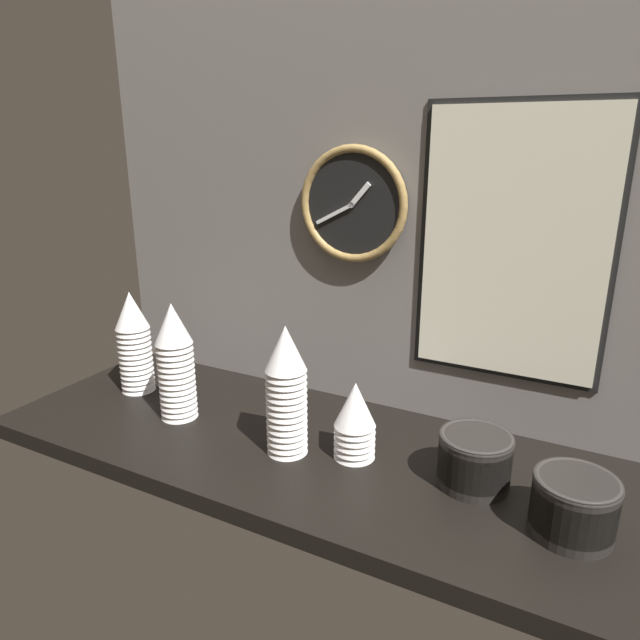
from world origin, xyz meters
TOP-DOWN VIEW (x-y plane):
  - ground_plane at (0.00, 0.00)cm, footprint 160.00×56.00cm
  - wall_tiled_back at (0.00, 26.50)cm, footprint 160.00×3.00cm
  - cup_stack_far_left at (-60.90, 2.71)cm, footprint 9.00×9.00cm
  - cup_stack_center at (-8.22, -5.94)cm, footprint 9.00×9.00cm
  - cup_stack_left at (-40.38, -4.19)cm, footprint 9.00×9.00cm
  - cup_stack_center_right at (5.67, -0.99)cm, footprint 9.00×9.00cm
  - bowl_stack_far_right at (49.49, -6.28)cm, footprint 14.44×14.44cm
  - bowl_stack_right at (30.84, 0.67)cm, footprint 14.44×14.44cm
  - wall_clock at (-6.81, 23.46)cm, footprint 27.47×2.70cm
  - menu_board at (30.18, 24.35)cm, footprint 40.66×1.32cm

SIDE VIEW (x-z plane):
  - ground_plane at x=0.00cm, z-range -4.00..0.00cm
  - bowl_stack_far_right at x=49.49cm, z-range 0.28..11.16cm
  - bowl_stack_right at x=30.84cm, z-range 0.28..11.16cm
  - cup_stack_center_right at x=5.67cm, z-range 0.00..17.33cm
  - cup_stack_far_left at x=-60.90cm, z-range 0.00..27.68cm
  - cup_stack_center at x=-8.22cm, z-range 0.00..29.16cm
  - cup_stack_left at x=-40.38cm, z-range 0.00..29.16cm
  - menu_board at x=30.18cm, z-range 14.23..73.73cm
  - wall_clock at x=-6.81cm, z-range 37.12..64.59cm
  - wall_tiled_back at x=0.00cm, z-range 0.00..105.00cm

